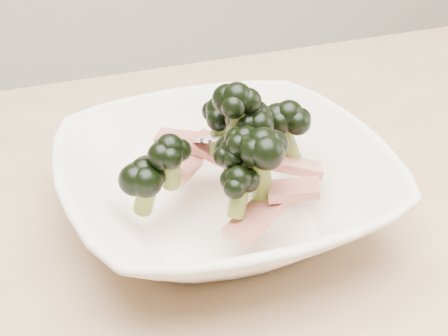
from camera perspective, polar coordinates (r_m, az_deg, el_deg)
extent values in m
cube|color=tan|center=(0.50, 3.64, -10.14)|extent=(1.20, 0.80, 0.04)
imported|color=#F6E5D0|center=(0.52, 0.00, -1.62)|extent=(0.27, 0.27, 0.07)
cylinder|color=#5A6A23|center=(0.47, 3.41, -0.82)|extent=(0.02, 0.02, 0.05)
ellipsoid|color=black|center=(0.45, 3.53, 2.32)|extent=(0.04, 0.04, 0.03)
cylinder|color=#5A6A23|center=(0.47, 1.84, 0.25)|extent=(0.02, 0.02, 0.04)
ellipsoid|color=black|center=(0.46, 1.89, 2.73)|extent=(0.03, 0.03, 0.02)
cylinder|color=#5A6A23|center=(0.48, 0.74, -0.16)|extent=(0.02, 0.01, 0.03)
ellipsoid|color=black|center=(0.47, 0.75, 1.68)|extent=(0.03, 0.03, 0.03)
cylinder|color=#5A6A23|center=(0.55, 4.45, 1.93)|extent=(0.01, 0.02, 0.03)
ellipsoid|color=black|center=(0.54, 4.53, 3.64)|extent=(0.03, 0.03, 0.02)
cylinder|color=#5A6A23|center=(0.49, -4.88, -0.28)|extent=(0.02, 0.02, 0.03)
ellipsoid|color=black|center=(0.48, -4.99, 1.85)|extent=(0.04, 0.04, 0.03)
cylinder|color=#5A6A23|center=(0.50, -7.18, -2.57)|extent=(0.02, 0.02, 0.04)
ellipsoid|color=black|center=(0.48, -7.35, -0.35)|extent=(0.04, 0.04, 0.03)
cylinder|color=#5A6A23|center=(0.53, 5.78, 2.11)|extent=(0.03, 0.03, 0.05)
ellipsoid|color=black|center=(0.52, 5.95, 4.88)|extent=(0.04, 0.04, 0.03)
cylinder|color=#5A6A23|center=(0.53, -0.39, 3.07)|extent=(0.02, 0.02, 0.04)
ellipsoid|color=black|center=(0.51, -0.40, 5.34)|extent=(0.04, 0.04, 0.03)
cylinder|color=#5A6A23|center=(0.50, 2.68, 2.45)|extent=(0.03, 0.02, 0.04)
ellipsoid|color=black|center=(0.49, 2.75, 4.87)|extent=(0.04, 0.04, 0.03)
cylinder|color=#5A6A23|center=(0.49, 1.15, 3.54)|extent=(0.02, 0.02, 0.05)
ellipsoid|color=black|center=(0.48, 1.19, 6.51)|extent=(0.04, 0.04, 0.03)
cylinder|color=#5A6A23|center=(0.53, 3.96, 2.33)|extent=(0.02, 0.01, 0.04)
ellipsoid|color=black|center=(0.52, 4.05, 4.44)|extent=(0.03, 0.03, 0.03)
cylinder|color=#5A6A23|center=(0.46, 1.33, -2.93)|extent=(0.02, 0.02, 0.03)
ellipsoid|color=black|center=(0.45, 1.35, -1.01)|extent=(0.03, 0.03, 0.03)
cylinder|color=#5A6A23|center=(0.56, 0.88, 2.87)|extent=(0.02, 0.02, 0.03)
ellipsoid|color=black|center=(0.55, 0.90, 4.70)|extent=(0.03, 0.03, 0.03)
cylinder|color=#5A6A23|center=(0.56, 4.96, 0.98)|extent=(0.02, 0.01, 0.03)
ellipsoid|color=black|center=(0.55, 5.04, 2.51)|extent=(0.03, 0.03, 0.02)
cylinder|color=#5A6A23|center=(0.56, 0.93, 2.42)|extent=(0.02, 0.02, 0.04)
ellipsoid|color=black|center=(0.55, 0.95, 4.36)|extent=(0.04, 0.04, 0.03)
cube|color=maroon|center=(0.52, 5.94, 0.31)|extent=(0.06, 0.06, 0.02)
cube|color=maroon|center=(0.47, 6.42, -1.99)|extent=(0.05, 0.04, 0.01)
cube|color=maroon|center=(0.55, -4.03, 2.67)|extent=(0.05, 0.04, 0.01)
cube|color=maroon|center=(0.47, 3.05, -4.35)|extent=(0.06, 0.05, 0.02)
cube|color=maroon|center=(0.52, -4.00, 0.11)|extent=(0.05, 0.06, 0.02)
cube|color=maroon|center=(0.54, -0.91, 1.82)|extent=(0.05, 0.05, 0.02)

